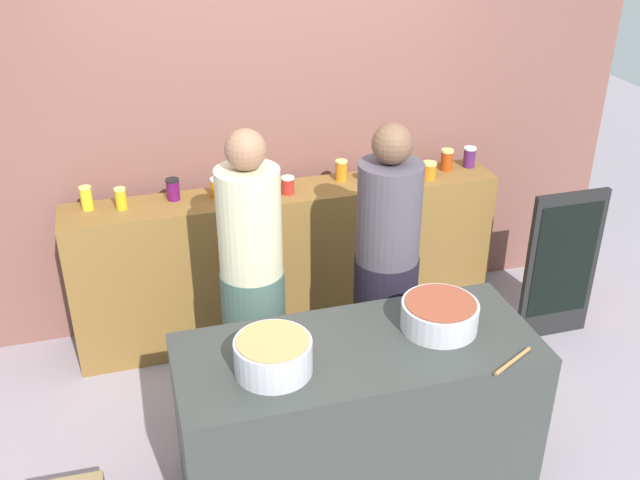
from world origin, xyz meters
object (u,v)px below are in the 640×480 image
(cooking_pot_left, at_px, (273,356))
(chalkboard_sign, at_px, (561,266))
(preserve_jar_3, at_px, (217,188))
(preserve_jar_11, at_px, (447,160))
(wooden_spoon, at_px, (513,361))
(preserve_jar_5, at_px, (259,185))
(preserve_jar_8, at_px, (370,174))
(preserve_jar_4, at_px, (234,184))
(preserve_jar_9, at_px, (412,168))
(preserve_jar_2, at_px, (173,189))
(preserve_jar_1, at_px, (121,199))
(preserve_jar_10, at_px, (429,170))
(preserve_jar_6, at_px, (288,185))
(cook_with_tongs, at_px, (253,297))
(preserve_jar_12, at_px, (469,157))
(preserve_jar_7, at_px, (341,170))
(cooking_pot_center, at_px, (440,315))
(cook_in_cap, at_px, (386,281))
(preserve_jar_0, at_px, (86,198))

(cooking_pot_left, distance_m, chalkboard_sign, 2.30)
(preserve_jar_3, xyz_separation_m, preserve_jar_11, (1.51, 0.01, 0.01))
(wooden_spoon, relative_size, chalkboard_sign, 0.26)
(preserve_jar_5, distance_m, preserve_jar_8, 0.71)
(preserve_jar_4, relative_size, cooking_pot_left, 0.38)
(preserve_jar_9, bearing_deg, preserve_jar_2, 176.63)
(preserve_jar_1, bearing_deg, preserve_jar_10, -2.26)
(preserve_jar_6, height_order, preserve_jar_11, preserve_jar_11)
(cook_with_tongs, bearing_deg, preserve_jar_12, 26.78)
(preserve_jar_7, bearing_deg, preserve_jar_12, -0.93)
(preserve_jar_12, distance_m, cook_with_tongs, 1.84)
(preserve_jar_2, height_order, cook_with_tongs, cook_with_tongs)
(cooking_pot_left, height_order, cooking_pot_center, cooking_pot_left)
(preserve_jar_7, bearing_deg, cook_in_cap, -90.04)
(preserve_jar_12, height_order, wooden_spoon, preserve_jar_12)
(preserve_jar_4, xyz_separation_m, cook_with_tongs, (-0.06, -0.80, -0.30))
(preserve_jar_12, bearing_deg, preserve_jar_9, -170.13)
(preserve_jar_0, bearing_deg, cooking_pot_center, -41.83)
(preserve_jar_3, distance_m, preserve_jar_6, 0.43)
(preserve_jar_0, relative_size, preserve_jar_5, 0.99)
(preserve_jar_8, distance_m, chalkboard_sign, 1.35)
(preserve_jar_5, height_order, wooden_spoon, preserve_jar_5)
(cooking_pot_center, xyz_separation_m, cook_with_tongs, (-0.79, 0.59, -0.12))
(preserve_jar_12, bearing_deg, preserve_jar_10, -161.49)
(cooking_pot_left, bearing_deg, preserve_jar_6, 73.56)
(preserve_jar_9, height_order, preserve_jar_12, preserve_jar_9)
(preserve_jar_6, bearing_deg, preserve_jar_0, 174.82)
(cooking_pot_center, bearing_deg, wooden_spoon, -59.39)
(cooking_pot_center, relative_size, wooden_spoon, 1.37)
(preserve_jar_0, distance_m, cooking_pot_left, 1.72)
(preserve_jar_3, distance_m, cooking_pot_center, 1.63)
(preserve_jar_7, bearing_deg, preserve_jar_6, -163.86)
(preserve_jar_2, distance_m, preserve_jar_7, 1.05)
(cook_with_tongs, bearing_deg, preserve_jar_3, 93.60)
(preserve_jar_11, distance_m, chalkboard_sign, 0.99)
(preserve_jar_3, distance_m, preserve_jar_10, 1.34)
(preserve_jar_11, height_order, cooking_pot_center, preserve_jar_11)
(preserve_jar_4, distance_m, cook_in_cap, 1.11)
(cooking_pot_left, relative_size, chalkboard_sign, 0.34)
(preserve_jar_2, distance_m, cooking_pot_center, 1.80)
(cooking_pot_center, distance_m, cook_with_tongs, 0.99)
(preserve_jar_1, height_order, cook_with_tongs, cook_with_tongs)
(preserve_jar_2, bearing_deg, preserve_jar_12, -0.34)
(preserve_jar_2, xyz_separation_m, preserve_jar_10, (1.59, -0.12, -0.01))
(preserve_jar_6, distance_m, preserve_jar_9, 0.81)
(wooden_spoon, bearing_deg, preserve_jar_12, 70.38)
(preserve_jar_12, bearing_deg, preserve_jar_5, -176.62)
(preserve_jar_3, height_order, preserve_jar_12, preserve_jar_12)
(preserve_jar_0, distance_m, preserve_jar_1, 0.20)
(preserve_jar_5, bearing_deg, chalkboard_sign, -15.75)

